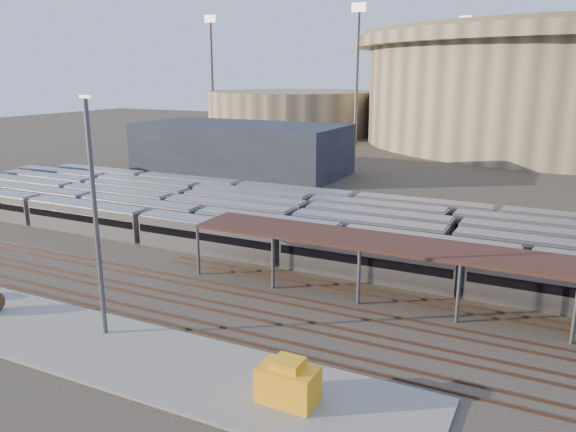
% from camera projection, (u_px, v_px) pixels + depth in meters
% --- Properties ---
extents(ground, '(420.00, 420.00, 0.00)m').
position_uv_depth(ground, '(261.00, 291.00, 52.92)').
color(ground, '#383026').
rests_on(ground, ground).
extents(apron, '(50.00, 9.00, 0.20)m').
position_uv_depth(apron, '(106.00, 347.00, 42.01)').
color(apron, gray).
rests_on(apron, ground).
extents(subway_trains, '(121.38, 23.90, 3.60)m').
position_uv_depth(subway_trains, '(315.00, 224.00, 69.62)').
color(subway_trains, '#A4A4A8').
rests_on(subway_trains, ground).
extents(inspection_shed, '(60.30, 6.00, 5.30)m').
position_uv_depth(inspection_shed, '(520.00, 263.00, 45.73)').
color(inspection_shed, '#525357').
rests_on(inspection_shed, ground).
extents(empty_tracks, '(170.00, 9.62, 0.18)m').
position_uv_depth(empty_tracks, '(233.00, 310.00, 48.56)').
color(empty_tracks, '#4C3323').
rests_on(empty_tracks, ground).
extents(stadium, '(124.00, 124.00, 32.50)m').
position_uv_depth(stadium, '(575.00, 85.00, 159.75)').
color(stadium, tan).
rests_on(stadium, ground).
extents(secondary_arena, '(56.00, 56.00, 14.00)m').
position_uv_depth(secondary_arena, '(291.00, 112.00, 189.83)').
color(secondary_arena, tan).
rests_on(secondary_arena, ground).
extents(service_building, '(42.00, 20.00, 10.00)m').
position_uv_depth(service_building, '(241.00, 148.00, 114.46)').
color(service_building, '#1E232D').
rests_on(service_building, ground).
extents(floodlight_0, '(4.00, 1.00, 38.40)m').
position_uv_depth(floodlight_0, '(357.00, 70.00, 156.22)').
color(floodlight_0, '#525357').
rests_on(floodlight_0, ground).
extents(floodlight_1, '(4.00, 1.00, 38.40)m').
position_uv_depth(floodlight_1, '(212.00, 71.00, 188.47)').
color(floodlight_1, '#525357').
rests_on(floodlight_1, ground).
extents(floodlight_3, '(4.00, 1.00, 38.40)m').
position_uv_depth(floodlight_3, '(462.00, 71.00, 191.08)').
color(floodlight_3, '#525357').
rests_on(floodlight_3, ground).
extents(yard_light_pole, '(0.81, 0.36, 18.30)m').
position_uv_depth(yard_light_pole, '(96.00, 219.00, 41.82)').
color(yard_light_pole, '#525357').
rests_on(yard_light_pole, apron).
extents(yellow_equipment, '(3.66, 2.31, 2.28)m').
position_uv_depth(yellow_equipment, '(288.00, 384.00, 34.67)').
color(yellow_equipment, '#F2A216').
rests_on(yellow_equipment, apron).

